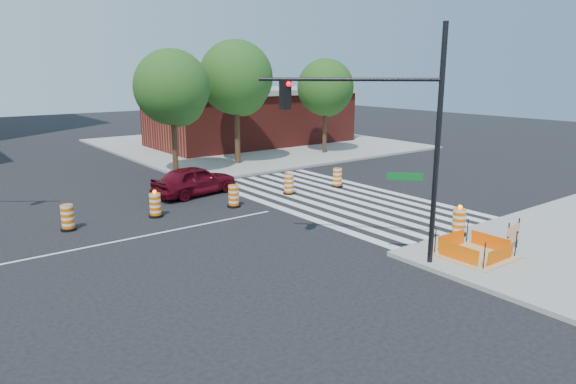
% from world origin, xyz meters
% --- Properties ---
extents(ground, '(120.00, 120.00, 0.00)m').
position_xyz_m(ground, '(0.00, 0.00, 0.00)').
color(ground, black).
rests_on(ground, ground).
extents(sidewalk_ne, '(22.00, 22.00, 0.15)m').
position_xyz_m(sidewalk_ne, '(18.00, 18.00, 0.07)').
color(sidewalk_ne, gray).
rests_on(sidewalk_ne, ground).
extents(crosswalk_east, '(6.75, 13.50, 0.01)m').
position_xyz_m(crosswalk_east, '(10.95, 0.00, 0.01)').
color(crosswalk_east, silver).
rests_on(crosswalk_east, ground).
extents(lane_centerline, '(14.00, 0.12, 0.01)m').
position_xyz_m(lane_centerline, '(0.00, 0.00, 0.01)').
color(lane_centerline, silver).
rests_on(lane_centerline, ground).
extents(excavation_pit, '(2.20, 2.20, 0.90)m').
position_xyz_m(excavation_pit, '(9.00, -9.00, 0.22)').
color(excavation_pit, tan).
rests_on(excavation_pit, ground).
extents(brick_storefront, '(16.50, 8.50, 4.60)m').
position_xyz_m(brick_storefront, '(18.00, 18.00, 2.32)').
color(brick_storefront, maroon).
rests_on(brick_storefront, ground).
extents(red_coupe, '(4.63, 2.48, 1.50)m').
position_xyz_m(red_coupe, '(5.89, 4.77, 0.75)').
color(red_coupe, '#540712').
rests_on(red_coupe, ground).
extents(signal_pole_se, '(3.91, 4.11, 7.33)m').
position_xyz_m(signal_pole_se, '(6.33, -7.35, 4.51)').
color(signal_pole_se, black).
rests_on(signal_pole_se, ground).
extents(pit_drum, '(0.59, 0.59, 1.16)m').
position_xyz_m(pit_drum, '(10.44, -7.38, 0.63)').
color(pit_drum, black).
rests_on(pit_drum, ground).
extents(barricade, '(0.90, 0.14, 1.05)m').
position_xyz_m(barricade, '(10.47, -9.47, 0.73)').
color(barricade, '#FF6405').
rests_on(barricade, ground).
extents(tree_north_c, '(4.30, 4.30, 7.31)m').
position_xyz_m(tree_north_c, '(7.19, 9.65, 4.91)').
color(tree_north_c, '#382314').
rests_on(tree_north_c, ground).
extents(tree_north_d, '(4.71, 4.71, 8.01)m').
position_xyz_m(tree_north_d, '(12.05, 10.60, 5.38)').
color(tree_north_d, '#382314').
rests_on(tree_north_d, ground).
extents(tree_north_e, '(4.08, 4.08, 6.94)m').
position_xyz_m(tree_north_e, '(19.50, 10.47, 4.66)').
color(tree_north_e, '#382314').
rests_on(tree_north_e, ground).
extents(median_drum_3, '(0.60, 0.60, 1.02)m').
position_xyz_m(median_drum_3, '(-0.77, 2.50, 0.48)').
color(median_drum_3, black).
rests_on(median_drum_3, ground).
extents(median_drum_4, '(0.60, 0.60, 1.18)m').
position_xyz_m(median_drum_4, '(2.71, 2.21, 0.49)').
color(median_drum_4, black).
rests_on(median_drum_4, ground).
extents(median_drum_5, '(0.60, 0.60, 1.02)m').
position_xyz_m(median_drum_5, '(6.22, 1.59, 0.48)').
color(median_drum_5, black).
rests_on(median_drum_5, ground).
extents(median_drum_6, '(0.60, 0.60, 1.02)m').
position_xyz_m(median_drum_6, '(9.73, 2.04, 0.48)').
color(median_drum_6, black).
rests_on(median_drum_6, ground).
extents(median_drum_7, '(0.60, 0.60, 1.02)m').
position_xyz_m(median_drum_7, '(12.79, 1.76, 0.48)').
color(median_drum_7, black).
rests_on(median_drum_7, ground).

